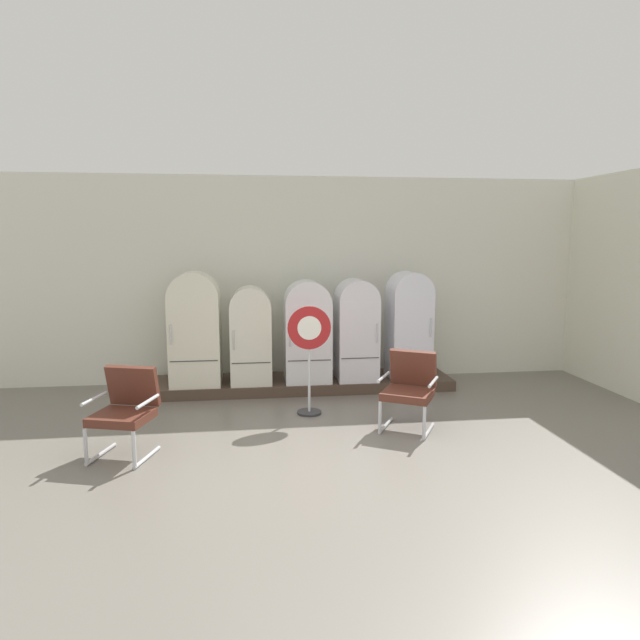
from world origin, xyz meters
name	(u,v)px	position (x,y,z in m)	size (l,w,h in m)	color
ground	(331,473)	(0.00, 0.00, -0.03)	(12.00, 10.00, 0.05)	slate
back_wall	(298,279)	(0.00, 3.66, 1.63)	(11.76, 0.12, 3.23)	silver
side_wall_right	(615,284)	(4.66, 2.48, 1.60)	(0.16, 2.20, 3.23)	silver
display_plinth	(302,383)	(0.00, 3.02, 0.08)	(4.55, 0.95, 0.16)	#47362A
refrigerator_0	(195,325)	(-1.56, 2.89, 1.03)	(0.72, 0.63, 1.65)	silver
refrigerator_1	(251,332)	(-0.77, 2.88, 0.91)	(0.59, 0.61, 1.43)	silver
refrigerator_2	(307,328)	(0.07, 2.88, 0.95)	(0.68, 0.61, 1.51)	white
refrigerator_3	(356,326)	(0.81, 2.91, 0.96)	(0.60, 0.67, 1.51)	white
refrigerator_4	(409,322)	(1.62, 2.89, 1.02)	(0.60, 0.62, 1.62)	white
armchair_left	(126,407)	(-2.08, 0.69, 0.52)	(0.74, 0.75, 0.93)	silver
armchair_right	(409,386)	(1.12, 1.12, 0.52)	(0.80, 0.82, 0.93)	silver
sign_stand	(309,357)	(-0.02, 1.78, 0.76)	(0.56, 0.32, 1.42)	#2D2D30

